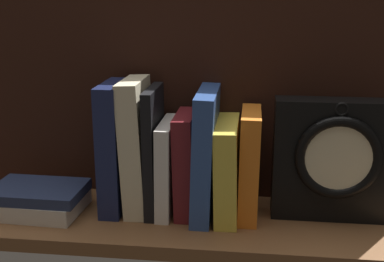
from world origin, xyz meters
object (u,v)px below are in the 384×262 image
object	(u,v)px
book_navy_bierce	(115,147)
book_black_skeptic	(154,150)
book_white_catcher	(168,167)
framed_clock	(335,159)
book_yellow_seinlanguage	(227,169)
book_orange_pandolfini	(249,164)
book_stack_side	(41,199)
book_cream_twain	(137,146)
book_blue_modern	(206,153)
book_maroon_dawkins	(185,163)

from	to	relation	value
book_navy_bierce	book_black_skeptic	world-z (taller)	book_navy_bierce
book_white_catcher	framed_clock	distance (cm)	30.50
book_yellow_seinlanguage	book_orange_pandolfini	bearing A→B (deg)	0.00
book_navy_bierce	book_stack_side	xyz separation A→B (cm)	(-13.70, -3.77, -9.49)
book_stack_side	book_yellow_seinlanguage	bearing A→B (deg)	6.19
book_black_skeptic	book_orange_pandolfini	xyz separation A→B (cm)	(17.67, 0.00, -1.91)
book_white_catcher	book_stack_side	size ratio (longest dim) A/B	1.00
book_cream_twain	book_white_catcher	bearing A→B (deg)	-0.00
book_black_skeptic	book_cream_twain	bearing A→B (deg)	180.00
book_blue_modern	book_black_skeptic	bearing A→B (deg)	180.00
book_blue_modern	framed_clock	bearing A→B (deg)	0.52
book_black_skeptic	book_yellow_seinlanguage	bearing A→B (deg)	0.00
framed_clock	book_stack_side	distance (cm)	54.84
book_blue_modern	book_stack_side	world-z (taller)	book_blue_modern
book_navy_bierce	book_maroon_dawkins	xyz separation A→B (cm)	(13.24, 0.00, -2.67)
book_white_catcher	book_yellow_seinlanguage	size ratio (longest dim) A/B	0.99
book_blue_modern	book_orange_pandolfini	world-z (taller)	book_blue_modern
book_white_catcher	framed_clock	size ratio (longest dim) A/B	0.78
book_black_skeptic	framed_clock	world-z (taller)	book_black_skeptic
book_blue_modern	book_yellow_seinlanguage	distance (cm)	4.96
book_navy_bierce	book_black_skeptic	bearing A→B (deg)	0.00
framed_clock	book_cream_twain	bearing A→B (deg)	-179.67
book_navy_bierce	book_stack_side	bearing A→B (deg)	-164.60
book_cream_twain	book_white_catcher	world-z (taller)	book_cream_twain
book_navy_bierce	book_blue_modern	world-z (taller)	book_navy_bierce
book_orange_pandolfini	framed_clock	bearing A→B (deg)	0.79
book_maroon_dawkins	book_blue_modern	size ratio (longest dim) A/B	0.81
book_navy_bierce	book_yellow_seinlanguage	xyz separation A→B (cm)	(21.06, 0.00, -3.38)
book_cream_twain	book_maroon_dawkins	distance (cm)	9.52
book_navy_bierce	book_yellow_seinlanguage	bearing A→B (deg)	0.00
book_maroon_dawkins	book_cream_twain	bearing A→B (deg)	180.00
framed_clock	book_stack_side	size ratio (longest dim) A/B	1.28
book_maroon_dawkins	book_stack_side	world-z (taller)	book_maroon_dawkins
book_navy_bierce	book_yellow_seinlanguage	world-z (taller)	book_navy_bierce
book_cream_twain	book_yellow_seinlanguage	xyz separation A→B (cm)	(16.85, -0.00, -3.71)
book_white_catcher	book_orange_pandolfini	world-z (taller)	book_orange_pandolfini
book_black_skeptic	book_yellow_seinlanguage	xyz separation A→B (cm)	(13.65, 0.00, -3.01)
book_black_skeptic	book_blue_modern	distance (cm)	9.61
book_blue_modern	book_stack_side	xyz separation A→B (cm)	(-30.72, -3.77, -8.99)
book_stack_side	book_black_skeptic	bearing A→B (deg)	10.13
book_yellow_seinlanguage	book_orange_pandolfini	distance (cm)	4.16
book_cream_twain	book_white_catcher	size ratio (longest dim) A/B	1.44
book_black_skeptic	book_yellow_seinlanguage	size ratio (longest dim) A/B	1.34
book_black_skeptic	book_maroon_dawkins	size ratio (longest dim) A/B	1.24
book_black_skeptic	book_blue_modern	world-z (taller)	book_black_skeptic
book_cream_twain	book_blue_modern	xyz separation A→B (cm)	(12.81, -0.00, -0.84)
book_cream_twain	framed_clock	distance (cm)	36.13
book_blue_modern	framed_clock	world-z (taller)	book_blue_modern
book_cream_twain	book_blue_modern	size ratio (longest dim) A/B	1.07
framed_clock	book_navy_bierce	bearing A→B (deg)	-179.70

